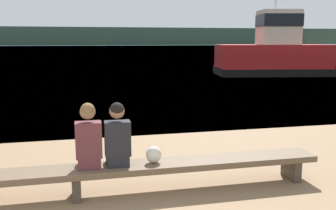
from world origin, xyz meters
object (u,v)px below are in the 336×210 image
object	(u,v)px
bench_main	(76,174)
person_left	(89,139)
shopping_bag	(154,155)
tugboat_red	(273,55)
person_right	(117,137)

from	to	relation	value
bench_main	person_left	world-z (taller)	person_left
shopping_bag	tugboat_red	size ratio (longest dim) A/B	0.03
bench_main	person_right	bearing A→B (deg)	0.14
bench_main	person_left	size ratio (longest dim) A/B	7.81
bench_main	shopping_bag	world-z (taller)	shopping_bag
shopping_bag	tugboat_red	distance (m)	20.82
bench_main	shopping_bag	size ratio (longest dim) A/B	29.56
person_right	shopping_bag	distance (m)	0.62
bench_main	person_right	xyz separation A→B (m)	(0.61, 0.00, 0.51)
person_right	tugboat_red	world-z (taller)	tugboat_red
person_left	shopping_bag	distance (m)	1.00
person_left	tugboat_red	world-z (taller)	tugboat_red
person_left	tugboat_red	size ratio (longest dim) A/B	0.13
bench_main	shopping_bag	bearing A→B (deg)	0.79
shopping_bag	tugboat_red	xyz separation A→B (m)	(11.37, 17.43, 0.76)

